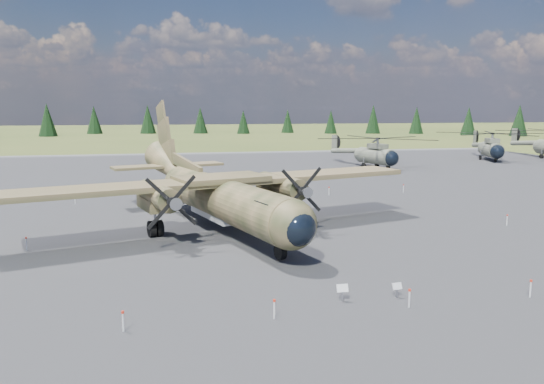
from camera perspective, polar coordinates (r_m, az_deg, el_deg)
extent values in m
plane|color=brown|center=(35.81, 1.91, -4.86)|extent=(500.00, 500.00, 0.00)
cube|color=slate|center=(45.36, -1.13, -1.90)|extent=(120.00, 120.00, 0.04)
cylinder|color=#353B20|center=(36.79, -5.17, -0.77)|extent=(7.92, 18.49, 2.87)
sphere|color=#353B20|center=(28.71, 2.12, -3.53)|extent=(3.48, 3.48, 2.81)
sphere|color=black|center=(28.25, 2.70, -3.85)|extent=(2.56, 2.56, 2.06)
cube|color=black|center=(29.95, 0.54, -1.50)|extent=(2.42, 2.15, 0.56)
cone|color=#353B20|center=(47.89, -10.91, 2.67)|extent=(4.67, 7.54, 4.31)
cube|color=#9FA2A4|center=(37.94, -5.76, -2.29)|extent=(3.59, 6.44, 0.51)
cube|color=#363B1F|center=(37.08, -5.51, 1.14)|extent=(29.47, 11.67, 0.36)
cube|color=#353B20|center=(37.05, -5.51, 1.48)|extent=(6.93, 5.26, 0.36)
cylinder|color=#353B20|center=(35.36, -12.19, -0.33)|extent=(2.97, 5.54, 1.54)
cube|color=#353B20|center=(36.25, -12.52, -1.19)|extent=(2.45, 3.77, 0.82)
cone|color=gray|center=(32.22, -10.53, -1.18)|extent=(1.01, 1.10, 0.78)
cylinder|color=black|center=(36.59, -12.43, -3.87)|extent=(1.18, 1.33, 1.13)
cylinder|color=#353B20|center=(38.89, 0.95, 0.71)|extent=(2.97, 5.54, 1.54)
cube|color=#353B20|center=(39.70, 0.36, -0.09)|extent=(2.45, 3.77, 0.82)
cone|color=gray|center=(36.06, 3.53, 0.03)|extent=(1.01, 1.10, 0.78)
cylinder|color=black|center=(40.01, 0.36, -2.55)|extent=(1.18, 1.33, 1.13)
cube|color=#353B20|center=(44.15, -9.40, 2.99)|extent=(2.45, 7.50, 1.72)
cube|color=#363B1F|center=(48.37, -11.09, 2.79)|extent=(10.06, 4.92, 0.23)
cylinder|color=gray|center=(29.99, 0.91, -5.04)|extent=(0.18, 0.18, 0.92)
cylinder|color=black|center=(30.17, 0.91, -6.41)|extent=(0.61, 1.02, 0.96)
cylinder|color=#696A5C|center=(78.13, 11.08, 3.80)|extent=(4.13, 7.01, 2.30)
sphere|color=black|center=(75.64, 12.69, 3.54)|extent=(2.64, 2.64, 2.12)
sphere|color=#696A5C|center=(80.69, 9.57, 4.00)|extent=(2.64, 2.64, 2.12)
cube|color=#696A5C|center=(77.73, 11.29, 4.86)|extent=(2.35, 3.27, 0.69)
cylinder|color=gray|center=(77.69, 11.31, 5.36)|extent=(0.41, 0.41, 0.92)
cylinder|color=#696A5C|center=(83.38, 8.10, 4.42)|extent=(3.02, 7.75, 1.32)
cube|color=#696A5C|center=(86.08, 6.73, 5.36)|extent=(0.57, 1.29, 2.21)
cylinder|color=black|center=(86.27, 6.91, 5.36)|extent=(0.75, 2.31, 2.39)
cylinder|color=black|center=(76.18, 12.39, 2.62)|extent=(0.43, 0.67, 0.63)
cylinder|color=black|center=(78.32, 9.84, 2.86)|extent=(0.48, 0.79, 0.74)
cylinder|color=gray|center=(78.27, 9.85, 3.22)|extent=(0.16, 0.16, 1.34)
cylinder|color=black|center=(79.90, 11.23, 2.94)|extent=(0.48, 0.79, 0.74)
cylinder|color=gray|center=(79.85, 11.24, 3.29)|extent=(0.16, 0.16, 1.34)
cylinder|color=#696A5C|center=(94.59, 22.48, 4.22)|extent=(4.54, 7.36, 2.41)
sphere|color=black|center=(91.26, 23.06, 4.00)|extent=(2.82, 2.82, 2.22)
sphere|color=#696A5C|center=(97.93, 21.94, 4.39)|extent=(2.82, 2.82, 2.22)
cube|color=#696A5C|center=(94.12, 22.60, 5.13)|extent=(2.56, 3.46, 0.72)
cylinder|color=gray|center=(94.08, 22.63, 5.57)|extent=(0.44, 0.44, 0.97)
cylinder|color=#696A5C|center=(101.40, 21.43, 4.75)|extent=(3.44, 8.06, 1.38)
cube|color=#696A5C|center=(104.84, 20.98, 5.55)|extent=(0.64, 1.35, 2.32)
cylinder|color=black|center=(104.92, 21.16, 5.55)|extent=(0.87, 2.39, 2.51)
cylinder|color=black|center=(91.92, 22.91, 3.19)|extent=(0.47, 0.71, 0.66)
cylinder|color=black|center=(95.47, 21.49, 3.47)|extent=(0.52, 0.82, 0.77)
cylinder|color=gray|center=(95.43, 21.51, 3.77)|extent=(0.17, 0.17, 1.40)
cylinder|color=black|center=(96.16, 23.00, 3.41)|extent=(0.52, 0.82, 0.77)
cylinder|color=gray|center=(96.12, 23.02, 3.71)|extent=(0.17, 0.17, 1.40)
sphere|color=#696A5C|center=(104.73, 26.87, 4.39)|extent=(2.50, 2.50, 2.37)
cylinder|color=#696A5C|center=(107.86, 25.70, 4.77)|extent=(1.35, 8.83, 1.47)
cube|color=#696A5C|center=(110.99, 24.62, 5.61)|extent=(0.31, 1.45, 2.47)
cylinder|color=black|center=(111.19, 24.77, 5.60)|extent=(0.21, 2.68, 2.68)
cylinder|color=black|center=(102.03, 26.98, 3.45)|extent=(0.35, 0.84, 0.82)
cylinder|color=gray|center=(101.98, 27.00, 3.75)|extent=(0.15, 0.15, 1.49)
cube|color=gray|center=(24.42, 7.53, -10.85)|extent=(0.10, 0.10, 0.64)
cube|color=silver|center=(24.27, 7.59, -10.21)|extent=(0.53, 0.24, 0.36)
cube|color=gray|center=(25.34, 13.24, -10.37)|extent=(0.09, 0.09, 0.56)
cube|color=silver|center=(25.21, 13.31, -9.82)|extent=(0.47, 0.25, 0.32)
cylinder|color=silver|center=(21.89, -15.72, -13.31)|extent=(0.07, 0.07, 0.80)
cylinder|color=red|center=(21.74, -15.77, -12.33)|extent=(0.12, 0.12, 0.10)
cylinder|color=silver|center=(22.27, 0.25, -12.56)|extent=(0.07, 0.07, 0.80)
cylinder|color=red|center=(22.13, 0.25, -11.59)|extent=(0.12, 0.12, 0.10)
cylinder|color=silver|center=(24.19, 14.55, -11.07)|extent=(0.07, 0.07, 0.80)
cylinder|color=red|center=(24.05, 14.59, -10.18)|extent=(0.12, 0.12, 0.10)
cylinder|color=silver|center=(27.31, 26.04, -9.38)|extent=(0.07, 0.07, 0.80)
cylinder|color=red|center=(27.20, 26.10, -8.57)|extent=(0.12, 0.12, 0.10)
cylinder|color=silver|center=(50.97, -20.43, -0.80)|extent=(0.07, 0.07, 0.80)
cylinder|color=red|center=(50.91, -20.46, -0.35)|extent=(0.12, 0.12, 0.10)
cylinder|color=silver|center=(50.41, -11.41, -0.51)|extent=(0.07, 0.07, 0.80)
cylinder|color=red|center=(50.34, -11.42, -0.06)|extent=(0.12, 0.12, 0.10)
cylinder|color=silver|center=(51.10, -2.41, -0.21)|extent=(0.07, 0.07, 0.80)
cylinder|color=red|center=(51.04, -2.41, 0.24)|extent=(0.12, 0.12, 0.10)
cylinder|color=silver|center=(53.01, 6.15, 0.08)|extent=(0.07, 0.07, 0.80)
cylinder|color=red|center=(52.95, 6.15, 0.51)|extent=(0.12, 0.12, 0.10)
cylinder|color=silver|center=(56.01, 13.95, 0.35)|extent=(0.07, 0.07, 0.80)
cylinder|color=red|center=(55.95, 13.96, 0.75)|extent=(0.12, 0.12, 0.10)
cylinder|color=silver|center=(35.64, -24.90, -5.12)|extent=(0.07, 0.07, 0.80)
cylinder|color=red|center=(35.55, -24.94, -4.49)|extent=(0.12, 0.12, 0.10)
cylinder|color=silver|center=(42.73, 23.95, -2.82)|extent=(0.07, 0.07, 0.80)
cylinder|color=red|center=(42.66, 23.99, -2.29)|extent=(0.12, 0.12, 0.10)
cone|color=black|center=(181.90, 25.04, 7.00)|extent=(5.42, 5.42, 9.69)
cone|color=black|center=(183.43, 20.38, 7.18)|extent=(5.03, 5.03, 8.98)
cone|color=black|center=(186.81, 15.27, 7.46)|extent=(5.06, 5.06, 9.03)
cone|color=black|center=(185.90, 10.83, 7.71)|extent=(5.42, 5.42, 9.68)
cone|color=black|center=(183.12, 6.35, 7.53)|extent=(4.48, 4.48, 8.00)
cone|color=black|center=(187.66, 1.69, 7.64)|extent=(4.55, 4.55, 8.12)
cone|color=black|center=(180.96, -3.11, 7.54)|extent=(4.41, 4.41, 7.87)
cone|color=black|center=(184.77, -7.72, 7.66)|extent=(4.98, 4.98, 8.89)
cone|color=black|center=(186.70, -13.22, 7.63)|extent=(5.41, 5.41, 9.67)
cone|color=black|center=(190.01, -18.59, 7.37)|extent=(5.22, 5.22, 9.31)
cone|color=black|center=(177.34, -23.03, 7.17)|extent=(5.65, 5.65, 10.09)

